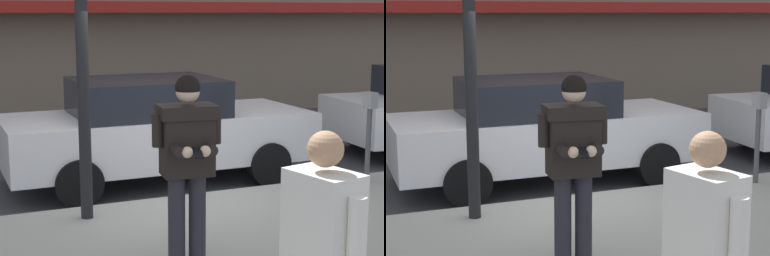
{
  "view_description": "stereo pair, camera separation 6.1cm",
  "coord_description": "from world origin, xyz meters",
  "views": [
    {
      "loc": [
        -2.85,
        -7.71,
        2.49
      ],
      "look_at": [
        -0.73,
        -2.6,
        1.49
      ],
      "focal_mm": 60.0,
      "sensor_mm": 36.0,
      "label": 1
    },
    {
      "loc": [
        -2.79,
        -7.73,
        2.49
      ],
      "look_at": [
        -0.73,
        -2.6,
        1.49
      ],
      "focal_mm": 60.0,
      "sensor_mm": 36.0,
      "label": 2
    }
  ],
  "objects": [
    {
      "name": "man_texting_on_phone",
      "position": [
        -0.7,
        -2.43,
        1.25
      ],
      "size": [
        0.65,
        0.61,
        1.81
      ],
      "color": "#23232B",
      "rests_on": "sidewalk"
    },
    {
      "name": "parked_sedan_mid",
      "position": [
        0.23,
        1.09,
        0.79
      ],
      "size": [
        4.5,
        1.94,
        1.54
      ],
      "color": "silver",
      "rests_on": "ground"
    },
    {
      "name": "curb_paint_line",
      "position": [
        1.0,
        0.05,
        0.0
      ],
      "size": [
        28.0,
        0.12,
        0.01
      ],
      "primitive_type": "cube",
      "color": "silver",
      "rests_on": "ground"
    },
    {
      "name": "pedestrian_in_light_coat",
      "position": [
        -0.79,
        -4.73,
        1.11
      ],
      "size": [
        0.39,
        0.59,
        1.7
      ],
      "color": "#33333D",
      "rests_on": "sidewalk"
    },
    {
      "name": "ground_plane",
      "position": [
        0.0,
        0.0,
        0.0
      ],
      "size": [
        80.0,
        80.0,
        0.0
      ],
      "primitive_type": "plane",
      "color": "#3D3D42"
    },
    {
      "name": "parking_meter",
      "position": [
        2.76,
        -0.6,
        0.97
      ],
      "size": [
        0.12,
        0.18,
        1.27
      ],
      "color": "#4C4C51",
      "rests_on": "sidewalk"
    }
  ]
}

